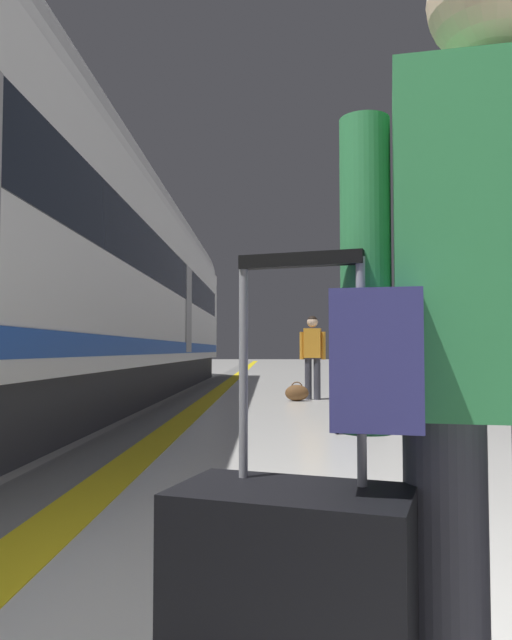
{
  "coord_description": "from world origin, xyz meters",
  "views": [
    {
      "loc": [
        0.08,
        -1.49,
        0.95
      ],
      "look_at": [
        -0.06,
        4.84,
        1.27
      ],
      "focal_mm": 33.49,
      "sensor_mm": 36.0,
      "label": 1
    }
  ],
  "objects_px": {
    "passenger_mid": "(313,351)",
    "passenger_near": "(373,353)",
    "high_speed_train": "(31,240)",
    "traveller_foreground": "(488,335)",
    "suitcase_near": "(348,402)",
    "waste_bin": "(401,370)",
    "duffel_bag_mid": "(297,393)"
  },
  "relations": [
    {
      "from": "passenger_mid",
      "to": "passenger_near",
      "type": "bearing_deg",
      "value": -84.92
    },
    {
      "from": "high_speed_train",
      "to": "passenger_near",
      "type": "bearing_deg",
      "value": -14.23
    },
    {
      "from": "high_speed_train",
      "to": "traveller_foreground",
      "type": "relative_size",
      "value": 17.89
    },
    {
      "from": "suitcase_near",
      "to": "passenger_mid",
      "type": "xyz_separation_m",
      "value": [
        -0.07,
        4.62,
        0.58
      ]
    },
    {
      "from": "passenger_mid",
      "to": "waste_bin",
      "type": "distance_m",
      "value": 4.1
    },
    {
      "from": "suitcase_near",
      "to": "passenger_mid",
      "type": "bearing_deg",
      "value": 90.87
    },
    {
      "from": "traveller_foreground",
      "to": "waste_bin",
      "type": "relative_size",
      "value": 1.85
    },
    {
      "from": "passenger_mid",
      "to": "waste_bin",
      "type": "bearing_deg",
      "value": 53.83
    },
    {
      "from": "waste_bin",
      "to": "passenger_mid",
      "type": "bearing_deg",
      "value": -126.17
    },
    {
      "from": "duffel_bag_mid",
      "to": "waste_bin",
      "type": "relative_size",
      "value": 0.48
    },
    {
      "from": "high_speed_train",
      "to": "duffel_bag_mid",
      "type": "xyz_separation_m",
      "value": [
        3.87,
        2.89,
        -2.35
      ]
    },
    {
      "from": "high_speed_train",
      "to": "traveller_foreground",
      "type": "bearing_deg",
      "value": -62.81
    },
    {
      "from": "passenger_near",
      "to": "suitcase_near",
      "type": "bearing_deg",
      "value": -145.3
    },
    {
      "from": "passenger_mid",
      "to": "duffel_bag_mid",
      "type": "relative_size",
      "value": 3.65
    },
    {
      "from": "passenger_mid",
      "to": "duffel_bag_mid",
      "type": "distance_m",
      "value": 0.91
    },
    {
      "from": "high_speed_train",
      "to": "waste_bin",
      "type": "bearing_deg",
      "value": 44.71
    },
    {
      "from": "duffel_bag_mid",
      "to": "high_speed_train",
      "type": "bearing_deg",
      "value": -143.18
    },
    {
      "from": "passenger_mid",
      "to": "duffel_bag_mid",
      "type": "xyz_separation_m",
      "value": [
        -0.32,
        -0.34,
        -0.78
      ]
    },
    {
      "from": "passenger_near",
      "to": "suitcase_near",
      "type": "xyz_separation_m",
      "value": [
        -0.32,
        -0.22,
        -0.56
      ]
    },
    {
      "from": "passenger_near",
      "to": "suitcase_near",
      "type": "distance_m",
      "value": 0.68
    },
    {
      "from": "high_speed_train",
      "to": "passenger_near",
      "type": "height_order",
      "value": "high_speed_train"
    },
    {
      "from": "traveller_foreground",
      "to": "passenger_near",
      "type": "xyz_separation_m",
      "value": [
        0.86,
        6.08,
        -0.06
      ]
    },
    {
      "from": "passenger_near",
      "to": "suitcase_near",
      "type": "relative_size",
      "value": 1.53
    },
    {
      "from": "traveller_foreground",
      "to": "passenger_near",
      "type": "distance_m",
      "value": 6.14
    },
    {
      "from": "passenger_near",
      "to": "waste_bin",
      "type": "relative_size",
      "value": 1.73
    },
    {
      "from": "passenger_near",
      "to": "waste_bin",
      "type": "height_order",
      "value": "passenger_near"
    },
    {
      "from": "high_speed_train",
      "to": "passenger_near",
      "type": "xyz_separation_m",
      "value": [
        4.58,
        -1.16,
        -1.59
      ]
    },
    {
      "from": "duffel_bag_mid",
      "to": "waste_bin",
      "type": "height_order",
      "value": "waste_bin"
    },
    {
      "from": "traveller_foreground",
      "to": "passenger_mid",
      "type": "relative_size",
      "value": 1.05
    },
    {
      "from": "high_speed_train",
      "to": "suitcase_near",
      "type": "bearing_deg",
      "value": -17.99
    },
    {
      "from": "high_speed_train",
      "to": "passenger_near",
      "type": "distance_m",
      "value": 4.98
    },
    {
      "from": "passenger_near",
      "to": "passenger_mid",
      "type": "xyz_separation_m",
      "value": [
        -0.39,
        4.4,
        0.02
      ]
    }
  ]
}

